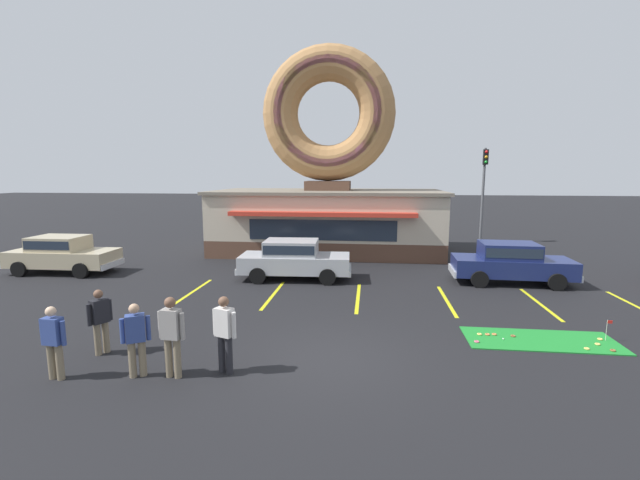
# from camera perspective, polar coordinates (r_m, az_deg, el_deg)

# --- Properties ---
(ground_plane) EXTENTS (160.00, 160.00, 0.00)m
(ground_plane) POSITION_cam_1_polar(r_m,az_deg,el_deg) (10.36, 1.32, -15.40)
(ground_plane) COLOR black
(donut_shop_building) EXTENTS (12.30, 6.75, 10.96)m
(donut_shop_building) POSITION_cam_1_polar(r_m,az_deg,el_deg) (23.47, 1.08, 7.57)
(donut_shop_building) COLOR brown
(donut_shop_building) RESTS_ON ground
(putting_mat) EXTENTS (3.75, 1.51, 0.03)m
(putting_mat) POSITION_cam_1_polar(r_m,az_deg,el_deg) (12.64, 27.32, -11.78)
(putting_mat) COLOR #1E842D
(putting_mat) RESTS_ON ground
(mini_donut_near_left) EXTENTS (0.13, 0.13, 0.04)m
(mini_donut_near_left) POSITION_cam_1_polar(r_m,az_deg,el_deg) (12.40, 21.42, -11.63)
(mini_donut_near_left) COLOR #D17F47
(mini_donut_near_left) RESTS_ON putting_mat
(mini_donut_near_right) EXTENTS (0.13, 0.13, 0.04)m
(mini_donut_near_right) POSITION_cam_1_polar(r_m,az_deg,el_deg) (12.54, 24.35, -11.57)
(mini_donut_near_right) COLOR brown
(mini_donut_near_right) RESTS_ON putting_mat
(mini_donut_mid_left) EXTENTS (0.13, 0.13, 0.04)m
(mini_donut_mid_left) POSITION_cam_1_polar(r_m,az_deg,el_deg) (12.47, 22.21, -11.56)
(mini_donut_mid_left) COLOR #D17F47
(mini_donut_mid_left) RESTS_ON putting_mat
(mini_donut_mid_centre) EXTENTS (0.13, 0.13, 0.04)m
(mini_donut_mid_centre) POSITION_cam_1_polar(r_m,az_deg,el_deg) (12.52, 32.01, -12.18)
(mini_donut_mid_centre) COLOR #E5C666
(mini_donut_mid_centre) RESTS_ON putting_mat
(mini_donut_mid_right) EXTENTS (0.13, 0.13, 0.04)m
(mini_donut_mid_right) POSITION_cam_1_polar(r_m,az_deg,el_deg) (11.81, 20.16, -12.60)
(mini_donut_mid_right) COLOR #D8667F
(mini_donut_mid_right) RESTS_ON putting_mat
(mini_donut_far_left) EXTENTS (0.13, 0.13, 0.04)m
(mini_donut_far_left) POSITION_cam_1_polar(r_m,az_deg,el_deg) (12.98, 33.04, -11.55)
(mini_donut_far_left) COLOR #E5C666
(mini_donut_far_left) RESTS_ON putting_mat
(mini_donut_far_centre) EXTENTS (0.13, 0.13, 0.04)m
(mini_donut_far_centre) POSITION_cam_1_polar(r_m,az_deg,el_deg) (12.34, 20.49, -11.67)
(mini_donut_far_centre) COLOR #E5C666
(mini_donut_far_centre) RESTS_ON putting_mat
(mini_donut_far_right) EXTENTS (0.13, 0.13, 0.04)m
(mini_donut_far_right) POSITION_cam_1_polar(r_m,az_deg,el_deg) (12.75, 34.47, -12.04)
(mini_donut_far_right) COLOR brown
(mini_donut_far_right) RESTS_ON putting_mat
(mini_donut_extra) EXTENTS (0.13, 0.13, 0.04)m
(mini_donut_extra) POSITION_cam_1_polar(r_m,az_deg,el_deg) (13.38, 33.27, -10.99)
(mini_donut_extra) COLOR #E5C666
(mini_donut_extra) RESTS_ON putting_mat
(golf_ball) EXTENTS (0.04, 0.04, 0.04)m
(golf_ball) POSITION_cam_1_polar(r_m,az_deg,el_deg) (12.22, 23.24, -12.02)
(golf_ball) COLOR white
(golf_ball) RESTS_ON putting_mat
(putting_flag_pin) EXTENTS (0.13, 0.01, 0.55)m
(putting_flag_pin) POSITION_cam_1_polar(r_m,az_deg,el_deg) (13.29, 34.06, -9.41)
(putting_flag_pin) COLOR silver
(putting_flag_pin) RESTS_ON putting_mat
(car_champagne) EXTENTS (4.59, 2.04, 1.60)m
(car_champagne) POSITION_cam_1_polar(r_m,az_deg,el_deg) (21.57, -31.15, -1.48)
(car_champagne) COLOR #BCAD89
(car_champagne) RESTS_ON ground
(car_silver) EXTENTS (4.63, 2.13, 1.60)m
(car_silver) POSITION_cam_1_polar(r_m,az_deg,el_deg) (17.38, -3.52, -2.41)
(car_silver) COLOR #B2B5BA
(car_silver) RESTS_ON ground
(car_navy) EXTENTS (4.62, 2.11, 1.60)m
(car_navy) POSITION_cam_1_polar(r_m,az_deg,el_deg) (18.28, 24.07, -2.61)
(car_navy) COLOR navy
(car_navy) RESTS_ON ground
(pedestrian_blue_sweater_man) EXTENTS (0.53, 0.39, 1.59)m
(pedestrian_blue_sweater_man) POSITION_cam_1_polar(r_m,az_deg,el_deg) (9.94, -23.34, -11.76)
(pedestrian_blue_sweater_man) COLOR #7F7056
(pedestrian_blue_sweater_man) RESTS_ON ground
(pedestrian_hooded_kid) EXTENTS (0.59, 0.27, 1.57)m
(pedestrian_hooded_kid) POSITION_cam_1_polar(r_m,az_deg,el_deg) (10.60, -31.99, -11.20)
(pedestrian_hooded_kid) COLOR #7F7056
(pedestrian_hooded_kid) RESTS_ON ground
(pedestrian_leather_jacket_man) EXTENTS (0.59, 0.27, 1.75)m
(pedestrian_leather_jacket_man) POSITION_cam_1_polar(r_m,az_deg,el_deg) (9.60, -19.17, -11.63)
(pedestrian_leather_jacket_man) COLOR #7F7056
(pedestrian_leather_jacket_man) RESTS_ON ground
(pedestrian_clipboard_woman) EXTENTS (0.39, 0.54, 1.57)m
(pedestrian_clipboard_woman) POSITION_cam_1_polar(r_m,az_deg,el_deg) (11.50, -27.26, -9.32)
(pedestrian_clipboard_woman) COLOR #7F7056
(pedestrian_clipboard_woman) RESTS_ON ground
(pedestrian_beanie_man) EXTENTS (0.57, 0.36, 1.70)m
(pedestrian_beanie_man) POSITION_cam_1_polar(r_m,az_deg,el_deg) (9.51, -12.60, -11.74)
(pedestrian_beanie_man) COLOR #232328
(pedestrian_beanie_man) RESTS_ON ground
(trash_bin) EXTENTS (0.57, 0.57, 0.97)m
(trash_bin) POSITION_cam_1_polar(r_m,az_deg,el_deg) (22.50, -13.19, -1.02)
(trash_bin) COLOR #51565B
(trash_bin) RESTS_ON ground
(traffic_light_pole) EXTENTS (0.28, 0.47, 5.80)m
(traffic_light_pole) POSITION_cam_1_polar(r_m,az_deg,el_deg) (28.11, 20.99, 7.14)
(traffic_light_pole) COLOR #595B60
(traffic_light_pole) RESTS_ON ground
(parking_stripe_far_left) EXTENTS (0.12, 3.60, 0.01)m
(parking_stripe_far_left) POSITION_cam_1_polar(r_m,az_deg,el_deg) (16.31, -16.64, -6.65)
(parking_stripe_far_left) COLOR yellow
(parking_stripe_far_left) RESTS_ON ground
(parking_stripe_left) EXTENTS (0.12, 3.60, 0.01)m
(parking_stripe_left) POSITION_cam_1_polar(r_m,az_deg,el_deg) (15.39, -6.24, -7.25)
(parking_stripe_left) COLOR yellow
(parking_stripe_left) RESTS_ON ground
(parking_stripe_mid_left) EXTENTS (0.12, 3.60, 0.01)m
(parking_stripe_mid_left) POSITION_cam_1_polar(r_m,az_deg,el_deg) (15.03, 5.08, -7.64)
(parking_stripe_mid_left) COLOR yellow
(parking_stripe_mid_left) RESTS_ON ground
(parking_stripe_centre) EXTENTS (0.12, 3.60, 0.01)m
(parking_stripe_centre) POSITION_cam_1_polar(r_m,az_deg,el_deg) (15.25, 16.53, -7.73)
(parking_stripe_centre) COLOR yellow
(parking_stripe_centre) RESTS_ON ground
(parking_stripe_mid_right) EXTENTS (0.12, 3.60, 0.01)m
(parking_stripe_mid_right) POSITION_cam_1_polar(r_m,az_deg,el_deg) (16.04, 27.23, -7.54)
(parking_stripe_mid_right) COLOR yellow
(parking_stripe_mid_right) RESTS_ON ground
(parking_stripe_right) EXTENTS (0.12, 3.60, 0.01)m
(parking_stripe_right) POSITION_cam_1_polar(r_m,az_deg,el_deg) (17.33, 36.63, -7.15)
(parking_stripe_right) COLOR yellow
(parking_stripe_right) RESTS_ON ground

